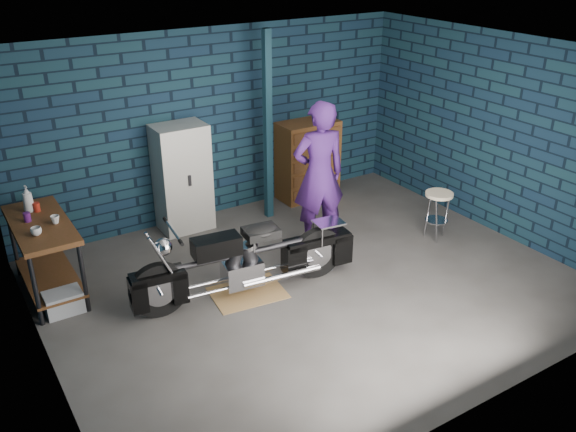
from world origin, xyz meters
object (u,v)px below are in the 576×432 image
(locker, at_px, (183,178))
(tool_chest, at_px, (308,160))
(motorcycle, at_px, (246,255))
(person, at_px, (319,175))
(shop_stool, at_px, (437,216))
(workbench, at_px, (47,258))
(storage_bin, at_px, (64,302))

(locker, relative_size, tool_chest, 1.23)
(tool_chest, bearing_deg, motorcycle, -137.54)
(person, distance_m, shop_stool, 1.75)
(person, xyz_separation_m, locker, (-1.35, 1.35, -0.22))
(workbench, xyz_separation_m, locker, (2.02, 0.75, 0.30))
(tool_chest, bearing_deg, storage_bin, -163.02)
(locker, height_order, shop_stool, locker)
(storage_bin, distance_m, locker, 2.44)
(workbench, relative_size, storage_bin, 3.50)
(motorcycle, xyz_separation_m, person, (1.44, 0.65, 0.47))
(person, relative_size, tool_chest, 1.59)
(workbench, bearing_deg, motorcycle, -32.80)
(motorcycle, bearing_deg, shop_stool, 3.86)
(workbench, xyz_separation_m, tool_chest, (4.11, 0.75, 0.16))
(person, relative_size, storage_bin, 4.88)
(tool_chest, distance_m, shop_stool, 2.25)
(workbench, height_order, person, person)
(storage_bin, relative_size, tool_chest, 0.33)
(workbench, bearing_deg, locker, 20.33)
(workbench, height_order, tool_chest, tool_chest)
(workbench, bearing_deg, tool_chest, 10.33)
(storage_bin, bearing_deg, shop_stool, -10.40)
(storage_bin, height_order, locker, locker)
(workbench, distance_m, shop_stool, 4.99)
(storage_bin, bearing_deg, motorcycle, -21.29)
(motorcycle, height_order, person, person)
(motorcycle, distance_m, tool_chest, 2.96)
(person, xyz_separation_m, storage_bin, (-3.35, 0.10, -0.85))
(storage_bin, distance_m, tool_chest, 4.31)
(tool_chest, bearing_deg, shop_stool, -72.09)
(tool_chest, relative_size, shop_stool, 1.81)
(shop_stool, bearing_deg, motorcycle, 177.35)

